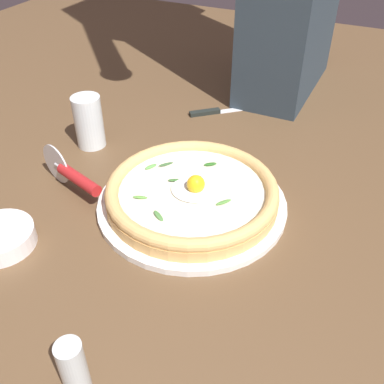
% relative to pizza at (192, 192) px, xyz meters
% --- Properties ---
extents(ground_plane, '(2.40, 2.40, 0.03)m').
position_rel_pizza_xyz_m(ground_plane, '(-0.03, 0.01, -0.05)').
color(ground_plane, brown).
rests_on(ground_plane, ground).
extents(pizza_plate, '(0.34, 0.34, 0.01)m').
position_rel_pizza_xyz_m(pizza_plate, '(-0.00, -0.00, -0.03)').
color(pizza_plate, white).
rests_on(pizza_plate, ground).
extents(pizza, '(0.31, 0.31, 0.06)m').
position_rel_pizza_xyz_m(pizza, '(0.00, 0.00, 0.00)').
color(pizza, '#E1AC63').
rests_on(pizza, pizza_plate).
extents(side_bowl, '(0.11, 0.11, 0.03)m').
position_rel_pizza_xyz_m(side_bowl, '(-0.24, -0.22, -0.02)').
color(side_bowl, white).
rests_on(side_bowl, ground).
extents(pizza_cutter, '(0.16, 0.06, 0.08)m').
position_rel_pizza_xyz_m(pizza_cutter, '(-0.22, -0.06, 0.01)').
color(pizza_cutter, silver).
rests_on(pizza_cutter, ground).
extents(table_knife, '(0.16, 0.14, 0.01)m').
position_rel_pizza_xyz_m(table_knife, '(-0.10, 0.35, -0.03)').
color(table_knife, silver).
rests_on(table_knife, ground).
extents(drinking_glass, '(0.06, 0.06, 0.11)m').
position_rel_pizza_xyz_m(drinking_glass, '(-0.29, 0.10, 0.02)').
color(drinking_glass, silver).
rests_on(drinking_glass, ground).
extents(pepper_shaker, '(0.03, 0.03, 0.08)m').
position_rel_pizza_xyz_m(pepper_shaker, '(0.02, -0.37, 0.01)').
color(pepper_shaker, silver).
rests_on(pepper_shaker, ground).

